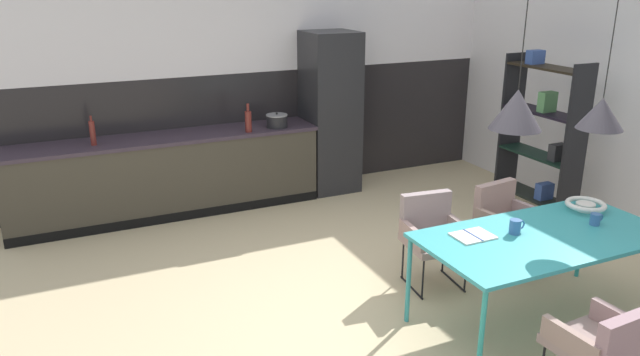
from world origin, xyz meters
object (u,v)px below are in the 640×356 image
mug_short_terracotta (515,227)px  bottle_oil_tall (248,121)px  armchair_corner_seat (431,229)px  cooking_pot (277,121)px  bottle_wine_green (93,133)px  dining_table (545,240)px  refrigerator_column (330,113)px  open_book (473,236)px  armchair_far_side (504,215)px  armchair_facing_counter (606,341)px  pendant_lamp_over_table_near (516,109)px  mug_dark_espresso (596,219)px  pendant_lamp_over_table_far (601,113)px  fruit_bowl (586,205)px  open_shelf_unit (542,136)px

mug_short_terracotta → bottle_oil_tall: bearing=107.8°
armchair_corner_seat → cooking_pot: 2.55m
mug_short_terracotta → bottle_wine_green: bearing=128.6°
armchair_corner_seat → mug_short_terracotta: size_ratio=5.92×
bottle_oil_tall → dining_table: bearing=-69.8°
refrigerator_column → open_book: size_ratio=6.74×
armchair_far_side → armchair_facing_counter: (-0.76, -1.78, -0.02)m
dining_table → pendant_lamp_over_table_near: 1.07m
armchair_corner_seat → armchair_far_side: bearing=-175.2°
armchair_facing_counter → bottle_wine_green: (-2.47, 4.32, 0.54)m
mug_dark_espresso → pendant_lamp_over_table_far: (-0.11, 0.00, 0.83)m
armchair_corner_seat → bottle_wine_green: (-2.46, 2.51, 0.52)m
fruit_bowl → pendant_lamp_over_table_far: bearing=-138.2°
open_shelf_unit → pendant_lamp_over_table_far: size_ratio=1.31×
armchair_corner_seat → bottle_wine_green: bearing=-39.1°
refrigerator_column → mug_dark_espresso: 3.55m
refrigerator_column → mug_short_terracotta: size_ratio=14.60×
dining_table → cooking_pot: 3.47m
refrigerator_column → bottle_oil_tall: size_ratio=6.05×
refrigerator_column → pendant_lamp_over_table_near: size_ratio=1.47×
open_book → cooking_pot: bearing=95.9°
fruit_bowl → bottle_oil_tall: size_ratio=1.00×
armchair_facing_counter → fruit_bowl: 1.56m
fruit_bowl → bottle_oil_tall: bearing=121.4°
armchair_facing_counter → open_book: 1.14m
fruit_bowl → pendant_lamp_over_table_near: (-1.02, -0.21, 0.92)m
refrigerator_column → dining_table: bearing=-88.4°
open_book → bottle_wine_green: size_ratio=0.93×
armchair_facing_counter → mug_short_terracotta: size_ratio=5.45×
armchair_far_side → open_book: bearing=28.9°
bottle_oil_tall → armchair_far_side: bearing=-56.2°
open_book → mug_dark_espresso: mug_dark_espresso is taller
open_shelf_unit → dining_table: bearing=-42.6°
refrigerator_column → open_shelf_unit: 2.44m
open_book → cooking_pot: size_ratio=1.16×
dining_table → mug_dark_espresso: size_ratio=15.59×
armchair_far_side → refrigerator_column: bearing=-87.2°
dining_table → bottle_wine_green: bearing=129.6°
fruit_bowl → mug_short_terracotta: mug_short_terracotta is taller
armchair_facing_counter → pendant_lamp_over_table_near: (-0.01, 0.94, 1.23)m
armchair_far_side → bottle_oil_tall: bottle_oil_tall is taller
armchair_far_side → fruit_bowl: size_ratio=2.44×
armchair_facing_counter → dining_table: bearing=65.0°
cooking_pot → pendant_lamp_over_table_far: pendant_lamp_over_table_far is taller
dining_table → open_shelf_unit: 2.27m
open_book → pendant_lamp_over_table_far: pendant_lamp_over_table_far is taller
pendant_lamp_over_table_near → pendant_lamp_over_table_far: same height
dining_table → open_book: size_ratio=6.48×
armchair_corner_seat → armchair_facing_counter: size_ratio=1.09×
bottle_wine_green → pendant_lamp_over_table_near: 4.24m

